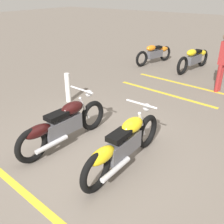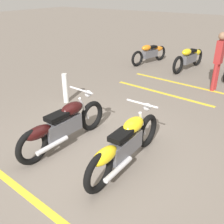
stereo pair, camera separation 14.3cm
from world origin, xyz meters
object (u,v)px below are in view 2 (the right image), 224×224
Objects in this scene: motorcycle_row_left at (189,58)px; motorcycle_row_center at (150,53)px; motorcycle_bright_foreground at (125,144)px; bystander_near_row at (219,59)px; motorcycle_dark_foreground at (63,125)px; bollard_post at (65,88)px.

motorcycle_row_center is at bearing -81.40° from motorcycle_row_left.
motorcycle_bright_foreground is at bearing 37.22° from motorcycle_row_center.
motorcycle_row_left is 1.26× the size of bystander_near_row.
motorcycle_dark_foreground is at bearing 6.70° from motorcycle_row_left.
motorcycle_dark_foreground is 1.28× the size of bystander_near_row.
motorcycle_bright_foreground reaches higher than motorcycle_row_left.
motorcycle_row_left is 5.31m from bollard_post.
motorcycle_row_left is at bearing 104.21° from motorcycle_row_center.
motorcycle_dark_foreground is at bearing -137.43° from bollard_post.
motorcycle_row_left is at bearing 2.08° from motorcycle_dark_foreground.
motorcycle_dark_foreground is 5.19m from bystander_near_row.
motorcycle_row_left reaches higher than motorcycle_row_center.
motorcycle_row_center is 2.50× the size of bollard_post.
motorcycle_row_center is 1.16× the size of bystander_near_row.
motorcycle_bright_foreground reaches higher than bollard_post.
motorcycle_row_left is at bearing 135.80° from bystander_near_row.
motorcycle_row_left is 2.32m from bystander_near_row.
motorcycle_dark_foreground is at bearing -101.34° from bystander_near_row.
bystander_near_row is (4.81, -0.25, 0.51)m from motorcycle_bright_foreground.
motorcycle_row_left is (6.56, 1.17, -0.01)m from motorcycle_bright_foreground.
motorcycle_bright_foreground and motorcycle_dark_foreground have the same top height.
motorcycle_bright_foreground is at bearing -118.15° from bollard_post.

